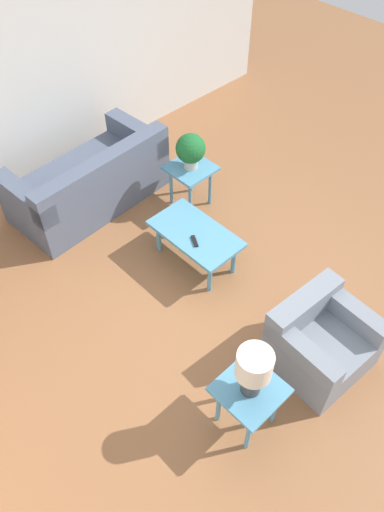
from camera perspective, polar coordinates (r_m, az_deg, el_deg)
ground_plane at (r=5.29m, az=4.30°, el=-4.14°), size 14.00×14.00×0.00m
wall_right at (r=6.37m, az=-16.67°, el=19.84°), size 0.12×7.20×2.70m
sofa at (r=6.17m, az=-11.55°, el=8.22°), size 1.05×1.91×0.83m
armchair at (r=4.73m, az=14.34°, el=-9.36°), size 0.82×0.86×0.71m
coffee_table at (r=5.28m, az=0.41°, el=2.31°), size 0.99×0.55×0.44m
side_table_plant at (r=5.95m, az=-0.16°, el=9.42°), size 0.50×0.50×0.55m
side_table_lamp at (r=4.16m, az=6.53°, el=-15.44°), size 0.50×0.50×0.55m
potted_plant at (r=5.74m, az=-0.16°, el=12.07°), size 0.34×0.34×0.43m
table_lamp at (r=3.81m, az=7.06°, el=-12.69°), size 0.28×0.28×0.49m
remote_control at (r=5.14m, az=0.30°, el=1.71°), size 0.16×0.11×0.02m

